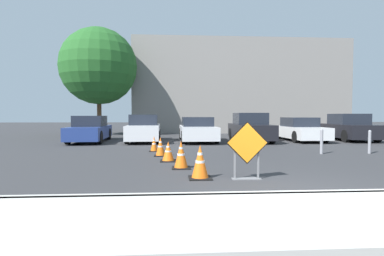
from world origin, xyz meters
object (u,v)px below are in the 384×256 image
at_px(road_closed_sign, 247,148).
at_px(traffic_cone_fifth, 154,144).
at_px(parked_car_sixth, 349,128).
at_px(parked_car_fifth, 300,130).
at_px(bollard_second, 370,141).
at_px(traffic_cone_fourth, 160,147).
at_px(parked_car_nearest, 90,130).
at_px(traffic_cone_third, 168,152).
at_px(parked_car_fourth, 250,128).
at_px(parked_car_third, 197,130).
at_px(bollard_nearest, 322,141).
at_px(traffic_cone_nearest, 200,162).
at_px(parked_car_second, 144,129).
at_px(traffic_cone_second, 181,155).

distance_m(road_closed_sign, traffic_cone_fifth, 6.07).
xyz_separation_m(traffic_cone_fifth, parked_car_sixth, (11.15, 4.71, 0.42)).
distance_m(road_closed_sign, parked_car_fifth, 11.69).
bearing_deg(bollard_second, parked_car_fifth, 91.99).
relative_size(traffic_cone_fourth, bollard_second, 0.76).
distance_m(parked_car_nearest, bollard_second, 13.57).
height_order(traffic_cone_third, traffic_cone_fourth, traffic_cone_fourth).
relative_size(parked_car_nearest, parked_car_fourth, 1.09).
xyz_separation_m(parked_car_third, parked_car_fifth, (5.99, 0.07, -0.02)).
relative_size(parked_car_fourth, parked_car_fifth, 0.99).
bearing_deg(parked_car_nearest, bollard_nearest, 146.68).
relative_size(traffic_cone_nearest, parked_car_nearest, 0.17).
bearing_deg(road_closed_sign, traffic_cone_fifth, 114.00).
distance_m(parked_car_second, parked_car_sixth, 11.99).
distance_m(traffic_cone_fourth, traffic_cone_fifth, 1.44).
xyz_separation_m(road_closed_sign, parked_car_third, (-0.31, 10.14, -0.07)).
height_order(traffic_cone_nearest, parked_car_fifth, parked_car_fifth).
bearing_deg(road_closed_sign, traffic_cone_second, 133.28).
relative_size(traffic_cone_third, bollard_second, 0.70).
bearing_deg(parked_car_fifth, parked_car_third, 0.84).
relative_size(traffic_cone_third, traffic_cone_fourth, 0.92).
height_order(traffic_cone_second, traffic_cone_fifth, traffic_cone_second).
distance_m(parked_car_third, bollard_second, 8.52).
relative_size(parked_car_nearest, parked_car_fifth, 1.08).
relative_size(traffic_cone_second, bollard_second, 0.85).
xyz_separation_m(traffic_cone_fourth, parked_car_second, (-1.16, 6.06, 0.36)).
bearing_deg(road_closed_sign, traffic_cone_nearest, 170.01).
height_order(road_closed_sign, traffic_cone_fourth, road_closed_sign).
bearing_deg(parked_car_nearest, parked_car_fourth, 174.82).
height_order(traffic_cone_second, parked_car_sixth, parked_car_sixth).
xyz_separation_m(traffic_cone_fourth, parked_car_sixth, (10.83, 6.12, 0.39)).
xyz_separation_m(road_closed_sign, traffic_cone_nearest, (-1.07, 0.19, -0.34)).
relative_size(parked_car_fifth, bollard_second, 4.84).
xyz_separation_m(traffic_cone_third, parked_car_nearest, (-4.46, 7.39, 0.36)).
height_order(traffic_cone_fourth, parked_car_nearest, parked_car_nearest).
height_order(parked_car_second, bollard_nearest, parked_car_second).
xyz_separation_m(parked_car_nearest, parked_car_second, (3.00, -0.07, 0.03)).
xyz_separation_m(traffic_cone_nearest, parked_car_fifth, (6.75, 10.03, 0.25)).
distance_m(traffic_cone_fourth, parked_car_nearest, 7.41).
bearing_deg(traffic_cone_fifth, parked_car_fourth, 40.63).
bearing_deg(parked_car_nearest, traffic_cone_fifth, 125.89).
height_order(traffic_cone_fourth, bollard_second, bollard_second).
bearing_deg(parked_car_fifth, traffic_cone_second, 50.57).
xyz_separation_m(traffic_cone_nearest, traffic_cone_fourth, (-1.08, 3.95, -0.05)).
height_order(parked_car_fourth, bollard_nearest, parked_car_fourth).
distance_m(parked_car_nearest, parked_car_third, 6.00).
bearing_deg(parked_car_second, traffic_cone_second, 100.41).
bearing_deg(parked_car_third, traffic_cone_third, 77.66).
distance_m(parked_car_nearest, parked_car_fifth, 11.99).
bearing_deg(traffic_cone_nearest, parked_car_nearest, 117.50).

